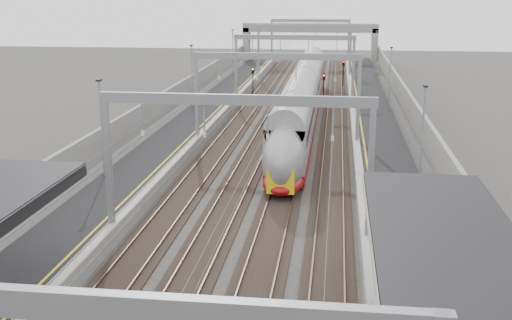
# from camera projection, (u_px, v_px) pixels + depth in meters

# --- Properties ---
(platform_left) EXTENTS (4.00, 120.00, 1.00)m
(platform_left) POSITION_uv_depth(u_px,v_px,m) (186.00, 133.00, 54.38)
(platform_left) COLOR black
(platform_left) RESTS_ON ground
(platform_right) EXTENTS (4.00, 120.00, 1.00)m
(platform_right) POSITION_uv_depth(u_px,v_px,m) (377.00, 138.00, 52.43)
(platform_right) COLOR black
(platform_right) RESTS_ON ground
(tracks) EXTENTS (11.40, 140.00, 0.20)m
(tracks) POSITION_uv_depth(u_px,v_px,m) (279.00, 141.00, 53.52)
(tracks) COLOR black
(tracks) RESTS_ON ground
(overhead_line) EXTENTS (13.00, 140.00, 6.60)m
(overhead_line) POSITION_uv_depth(u_px,v_px,m) (287.00, 59.00, 58.29)
(overhead_line) COLOR gray
(overhead_line) RESTS_ON platform_left
(overbridge) EXTENTS (22.00, 2.20, 6.90)m
(overbridge) POSITION_uv_depth(u_px,v_px,m) (310.00, 33.00, 104.89)
(overbridge) COLOR slate
(overbridge) RESTS_ON ground
(wall_left) EXTENTS (0.30, 120.00, 3.20)m
(wall_left) POSITION_uv_depth(u_px,v_px,m) (148.00, 119.00, 54.48)
(wall_left) COLOR slate
(wall_left) RESTS_ON ground
(wall_right) EXTENTS (0.30, 120.00, 3.20)m
(wall_right) POSITION_uv_depth(u_px,v_px,m) (417.00, 126.00, 51.76)
(wall_right) COLOR slate
(wall_right) RESTS_ON ground
(train) EXTENTS (2.62, 47.81, 4.15)m
(train) POSITION_uv_depth(u_px,v_px,m) (302.00, 105.00, 58.91)
(train) COLOR #9D0E12
(train) RESTS_ON ground
(signal_green) EXTENTS (0.32, 0.32, 3.48)m
(signal_green) POSITION_uv_depth(u_px,v_px,m) (253.00, 76.00, 75.23)
(signal_green) COLOR black
(signal_green) RESTS_ON ground
(signal_red_near) EXTENTS (0.32, 0.32, 3.48)m
(signal_red_near) POSITION_uv_depth(u_px,v_px,m) (324.00, 83.00, 69.86)
(signal_red_near) COLOR black
(signal_red_near) RESTS_ON ground
(signal_red_far) EXTENTS (0.32, 0.32, 3.48)m
(signal_red_far) POSITION_uv_depth(u_px,v_px,m) (343.00, 68.00, 82.87)
(signal_red_far) COLOR black
(signal_red_far) RESTS_ON ground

